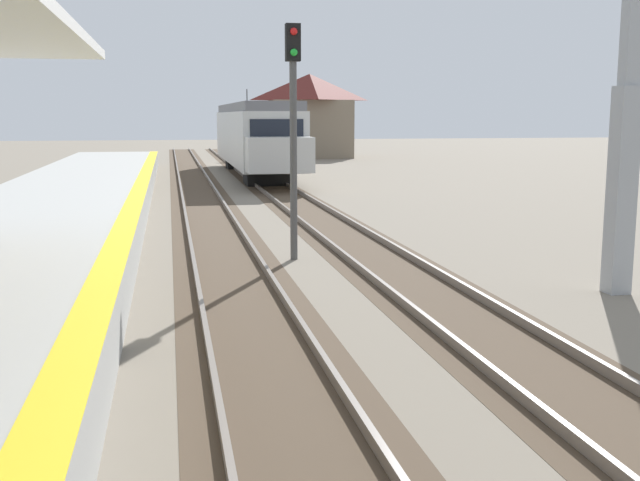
# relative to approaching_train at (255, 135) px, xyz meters

# --- Properties ---
(track_pair_nearest_platform) EXTENTS (2.34, 120.00, 0.16)m
(track_pair_nearest_platform) POSITION_rel_approaching_train_xyz_m (-3.40, -25.78, -2.13)
(track_pair_nearest_platform) COLOR #4C3D2D
(track_pair_nearest_platform) RESTS_ON ground
(track_pair_middle) EXTENTS (2.34, 120.00, 0.16)m
(track_pair_middle) POSITION_rel_approaching_train_xyz_m (-0.00, -25.78, -2.13)
(track_pair_middle) COLOR #4C3D2D
(track_pair_middle) RESTS_ON ground
(approaching_train) EXTENTS (2.93, 19.60, 4.76)m
(approaching_train) POSITION_rel_approaching_train_xyz_m (0.00, 0.00, 0.00)
(approaching_train) COLOR silver
(approaching_train) RESTS_ON ground
(rail_signal_post) EXTENTS (0.32, 0.34, 5.20)m
(rail_signal_post) POSITION_rel_approaching_train_xyz_m (-1.86, -24.79, 1.02)
(rail_signal_post) COLOR #4C4C4C
(rail_signal_post) RESTS_ON ground
(catenary_pylon_far_side) EXTENTS (5.00, 0.40, 7.50)m
(catenary_pylon_far_side) POSITION_rel_approaching_train_xyz_m (3.12, -29.23, 1.43)
(catenary_pylon_far_side) COLOR #9EA3A8
(catenary_pylon_far_side) RESTS_ON ground
(distant_trackside_house) EXTENTS (6.60, 5.28, 6.40)m
(distant_trackside_house) POSITION_rel_approaching_train_xyz_m (6.19, 17.62, 1.16)
(distant_trackside_house) COLOR #7F705B
(distant_trackside_house) RESTS_ON ground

